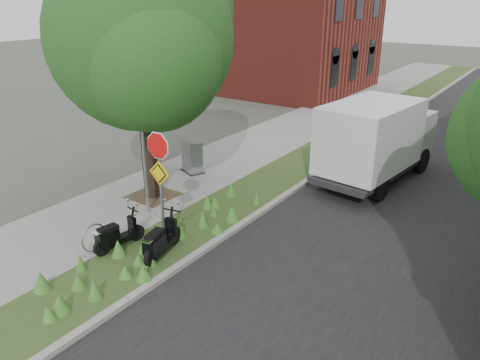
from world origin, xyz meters
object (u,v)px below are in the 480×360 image
(scooter_near, at_px, (114,238))
(utility_cabinet, at_px, (192,157))
(box_truck, at_px, (377,137))
(sign_assembly, at_px, (159,167))
(scooter_far, at_px, (159,244))

(scooter_near, bearing_deg, utility_cabinet, 110.29)
(scooter_near, xyz_separation_m, box_truck, (3.64, 8.77, 1.14))
(sign_assembly, relative_size, box_truck, 0.57)
(sign_assembly, bearing_deg, scooter_near, -136.89)
(scooter_near, height_order, utility_cabinet, utility_cabinet)
(scooter_near, distance_m, box_truck, 9.57)
(scooter_far, bearing_deg, scooter_near, -162.13)
(scooter_far, bearing_deg, utility_cabinet, 122.31)
(box_truck, bearing_deg, scooter_far, -106.16)
(utility_cabinet, bearing_deg, scooter_near, -69.71)
(sign_assembly, height_order, scooter_far, sign_assembly)
(scooter_far, distance_m, utility_cabinet, 6.09)
(box_truck, relative_size, utility_cabinet, 4.81)
(sign_assembly, bearing_deg, utility_cabinet, 122.45)
(utility_cabinet, bearing_deg, box_truck, 29.73)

